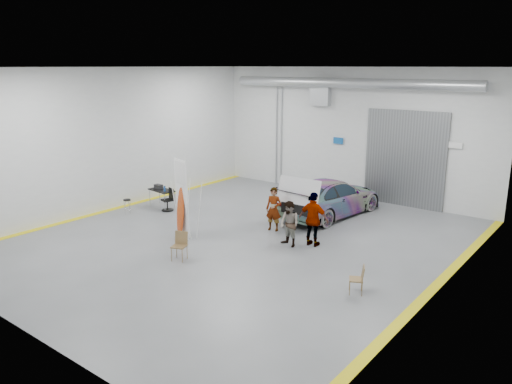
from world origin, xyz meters
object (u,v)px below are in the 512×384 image
Objects in this scene: sedan_car at (330,197)px; work_table at (161,190)px; person_c at (314,219)px; folding_chair_near at (180,252)px; person_b at (289,224)px; folding_chair_far at (356,285)px; shop_stool at (127,207)px; office_chair at (168,201)px; surfboard_display at (182,205)px; person_a at (274,209)px.

sedan_car is 7.34m from work_table.
work_table is at bearing -4.46° from person_c.
folding_chair_near is at bearing 50.50° from person_c.
folding_chair_far is at bearing -15.12° from person_b.
shop_stool is at bearing 6.72° from person_c.
shop_stool is 1.70m from work_table.
sedan_car is 8.35× the size of shop_stool.
folding_chair_far is 11.03m from work_table.
folding_chair_near is at bearing -105.51° from folding_chair_far.
office_chair reaches higher than folding_chair_near.
person_b is at bearing 36.09° from person_c.
surfboard_display is at bearing -140.74° from person_b.
surfboard_display is at bearing -140.46° from person_a.
shop_stool is (-8.14, -1.52, -0.64)m from person_c.
folding_chair_near is (-2.05, -3.21, -0.51)m from person_b.
surfboard_display is 4.18m from shop_stool.
person_c is 8.30m from shop_stool.
folding_chair_far is (3.52, -1.94, -0.54)m from person_b.
folding_chair_far is 10.33m from office_chair.
sedan_car is 6.55× the size of folding_chair_far.
work_table reaches higher than folding_chair_near.
person_c is 4.68m from surfboard_display.
person_b is at bearing -49.40° from person_a.
folding_chair_near is (-0.63, -4.26, -0.55)m from person_a.
folding_chair_far is 11.06m from shop_stool.
sedan_car reaches higher than folding_chair_far.
person_a is 2.63× the size of shop_stool.
person_a is 5.80m from folding_chair_far.
shop_stool is 1.72m from office_chair.
surfboard_display is 2.32m from folding_chair_near.
surfboard_display reaches higher than office_chair.
person_b is at bearing 106.46° from sedan_car.
person_b is 0.52× the size of surfboard_display.
person_c is 3.86m from folding_chair_far.
person_a is 3.43m from surfboard_display.
work_table is (-7.83, 0.09, -0.16)m from person_c.
office_chair is (-3.05, 2.09, -0.81)m from surfboard_display.
person_a is 1.05× the size of person_b.
person_a reaches higher than folding_chair_far.
person_b is 3.85m from folding_chair_near.
person_b is at bearing 36.12° from folding_chair_near.
person_a is at bearing 18.44° from shop_stool.
sedan_car is at bearing 58.38° from folding_chair_near.
person_a is at bearing 67.96° from surfboard_display.
work_table is at bearing 34.60° from sedan_car.
surfboard_display reaches higher than work_table.
surfboard_display reaches higher than shop_stool.
person_c is (2.05, -0.51, 0.12)m from person_a.
person_c reaches higher than person_a.
sedan_car is 3.12m from person_a.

